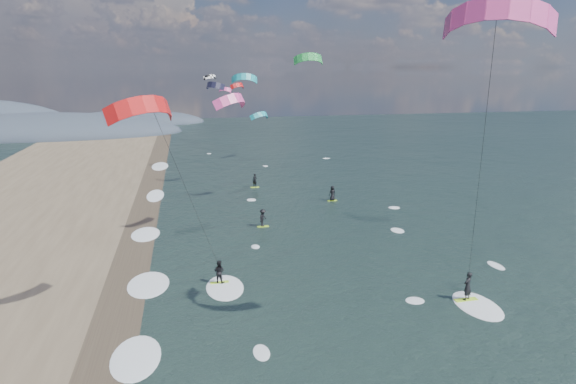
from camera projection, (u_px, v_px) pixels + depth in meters
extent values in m
cube|color=#382D23|center=(116.00, 322.00, 28.85)|extent=(3.00, 240.00, 0.00)
ellipsoid|color=#3D4756|center=(37.00, 135.00, 108.36)|extent=(64.00, 24.00, 10.00)
ellipsoid|color=#3D4756|center=(130.00, 124.00, 130.93)|extent=(40.00, 18.00, 7.00)
cube|color=#B9F52B|center=(466.00, 300.00, 31.59)|extent=(1.57, 0.47, 0.07)
imported|color=black|center=(468.00, 286.00, 31.33)|extent=(0.84, 0.75, 1.94)
ellipsoid|color=white|center=(477.00, 306.00, 30.90)|extent=(2.60, 4.20, 0.12)
cylinder|color=black|center=(480.00, 173.00, 26.01)|extent=(0.02, 0.02, 17.58)
cube|color=#B9F52B|center=(220.00, 283.00, 34.14)|extent=(1.31, 0.40, 0.06)
imported|color=black|center=(219.00, 271.00, 33.92)|extent=(1.01, 0.95, 1.66)
ellipsoid|color=white|center=(225.00, 287.00, 33.45)|extent=(2.60, 4.20, 0.12)
cylinder|color=black|center=(190.00, 198.00, 29.15)|extent=(0.02, 0.02, 13.64)
cube|color=#B9F52B|center=(263.00, 226.00, 46.20)|extent=(1.10, 0.35, 0.05)
imported|color=black|center=(263.00, 218.00, 45.98)|extent=(1.16, 1.27, 1.71)
cube|color=#B9F52B|center=(332.00, 200.00, 55.19)|extent=(1.10, 0.35, 0.05)
imported|color=black|center=(332.00, 193.00, 54.97)|extent=(0.95, 0.76, 1.70)
cube|color=#B9F52B|center=(255.00, 187.00, 61.33)|extent=(1.10, 0.35, 0.05)
imported|color=black|center=(255.00, 180.00, 61.11)|extent=(0.75, 0.70, 1.72)
ellipsoid|color=white|center=(130.00, 358.00, 25.31)|extent=(2.40, 5.40, 0.11)
ellipsoid|color=white|center=(143.00, 285.00, 33.82)|extent=(2.40, 5.40, 0.11)
ellipsoid|color=white|center=(152.00, 234.00, 44.23)|extent=(2.40, 5.40, 0.11)
ellipsoid|color=white|center=(159.00, 195.00, 57.48)|extent=(2.40, 5.40, 0.11)
ellipsoid|color=white|center=(164.00, 166.00, 74.52)|extent=(2.40, 5.40, 0.11)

